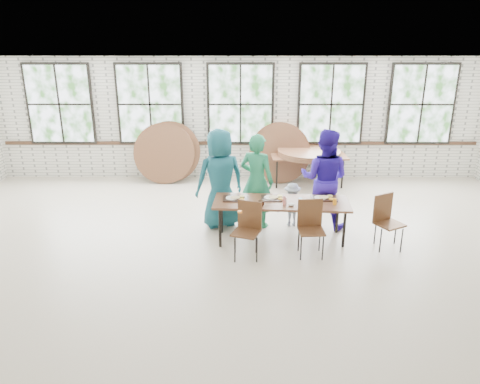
# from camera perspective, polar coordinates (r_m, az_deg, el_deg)

# --- Properties ---
(room) EXTENTS (12.00, 12.00, 12.00)m
(room) POSITION_cam_1_polar(r_m,az_deg,el_deg) (11.55, 0.06, 10.43)
(room) COLOR #BDAD96
(room) RESTS_ON ground
(dining_table) EXTENTS (2.45, 0.95, 0.74)m
(dining_table) POSITION_cam_1_polar(r_m,az_deg,el_deg) (8.33, 5.06, -1.48)
(dining_table) COLOR brown
(dining_table) RESTS_ON ground
(chair_near_left) EXTENTS (0.54, 0.53, 0.95)m
(chair_near_left) POSITION_cam_1_polar(r_m,az_deg,el_deg) (7.78, 0.96, -4.01)
(chair_near_left) COLOR #53321B
(chair_near_left) RESTS_ON ground
(chair_near_right) EXTENTS (0.44, 0.42, 0.95)m
(chair_near_right) POSITION_cam_1_polar(r_m,az_deg,el_deg) (7.95, 8.58, -3.73)
(chair_near_right) COLOR #53321B
(chair_near_right) RESTS_ON ground
(chair_spare) EXTENTS (0.56, 0.56, 0.95)m
(chair_spare) POSITION_cam_1_polar(r_m,az_deg,el_deg) (8.49, 17.37, -2.88)
(chair_spare) COLOR #53321B
(chair_spare) RESTS_ON ground
(adult_teal) EXTENTS (1.08, 0.90, 1.90)m
(adult_teal) POSITION_cam_1_polar(r_m,az_deg,el_deg) (8.83, -2.44, 1.64)
(adult_teal) COLOR #1C586B
(adult_teal) RESTS_ON ground
(adult_green) EXTENTS (0.78, 0.67, 1.82)m
(adult_green) POSITION_cam_1_polar(r_m,az_deg,el_deg) (8.84, 2.05, 1.37)
(adult_green) COLOR #228256
(adult_green) RESTS_ON ground
(toddler) EXTENTS (0.59, 0.39, 0.86)m
(toddler) POSITION_cam_1_polar(r_m,az_deg,el_deg) (9.05, 6.35, -1.53)
(toddler) COLOR #14283F
(toddler) RESTS_ON ground
(adult_blue) EXTENTS (1.12, 1.00, 1.90)m
(adult_blue) POSITION_cam_1_polar(r_m,az_deg,el_deg) (8.96, 10.24, 1.60)
(adult_blue) COLOR #2B169B
(adult_blue) RESTS_ON ground
(storage_table) EXTENTS (1.83, 0.83, 0.74)m
(storage_table) POSITION_cam_1_polar(r_m,az_deg,el_deg) (11.39, 8.38, 4.20)
(storage_table) COLOR brown
(storage_table) RESTS_ON ground
(tabletop_clutter) EXTENTS (2.03, 0.60, 0.11)m
(tabletop_clutter) POSITION_cam_1_polar(r_m,az_deg,el_deg) (8.30, 5.63, -1.02)
(tabletop_clutter) COLOR black
(tabletop_clutter) RESTS_ON dining_table
(round_tops_stacked) EXTENTS (1.50, 1.50, 0.13)m
(round_tops_stacked) POSITION_cam_1_polar(r_m,az_deg,el_deg) (11.36, 8.41, 4.77)
(round_tops_stacked) COLOR brown
(round_tops_stacked) RESTS_ON storage_table
(round_tops_leaning) EXTENTS (4.33, 0.46, 1.49)m
(round_tops_leaning) POSITION_cam_1_polar(r_m,az_deg,el_deg) (11.53, -4.35, 4.80)
(round_tops_leaning) COLOR brown
(round_tops_leaning) RESTS_ON ground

